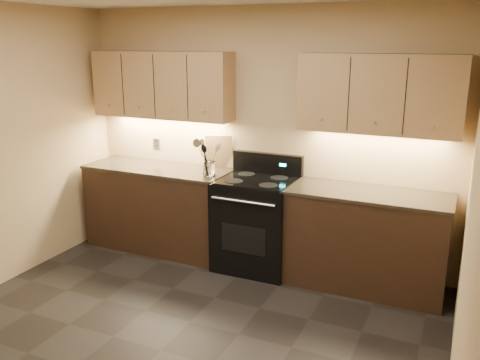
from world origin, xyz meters
name	(u,v)px	position (x,y,z in m)	size (l,w,h in m)	color
floor	(161,350)	(0.00, 0.00, 0.00)	(4.00, 4.00, 0.00)	black
wall_back	(262,137)	(0.00, 2.00, 1.30)	(4.00, 0.04, 2.60)	tan
wall_right	(470,228)	(2.00, 0.00, 1.30)	(0.04, 4.00, 2.60)	tan
counter_left	(159,208)	(-1.10, 1.70, 0.47)	(1.62, 0.62, 0.93)	black
counter_right	(366,240)	(1.18, 1.70, 0.47)	(1.46, 0.62, 0.93)	black
stove	(257,222)	(0.08, 1.68, 0.48)	(0.76, 0.68, 1.14)	black
upper_cab_left	(162,85)	(-1.10, 1.85, 1.80)	(1.60, 0.30, 0.70)	#A58652
upper_cab_right	(380,94)	(1.18, 1.85, 1.80)	(1.44, 0.30, 0.70)	#A58652
outlet_plate	(156,144)	(-1.30, 1.99, 1.12)	(0.09, 0.01, 0.12)	#B2B5BA
utensil_crock	(209,169)	(-0.42, 1.61, 1.00)	(0.15, 0.15, 0.15)	white
cutting_board	(219,151)	(-0.48, 1.96, 1.11)	(0.29, 0.02, 0.37)	tan
wooden_spoon	(206,158)	(-0.44, 1.59, 1.11)	(0.06, 0.06, 0.33)	tan
black_spoon	(208,159)	(-0.43, 1.62, 1.10)	(0.06, 0.06, 0.31)	black
black_turner	(208,157)	(-0.42, 1.59, 1.13)	(0.08, 0.08, 0.37)	black
steel_spatula	(211,156)	(-0.40, 1.62, 1.14)	(0.08, 0.08, 0.38)	silver
steel_skimmer	(212,156)	(-0.38, 1.60, 1.14)	(0.09, 0.09, 0.38)	silver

